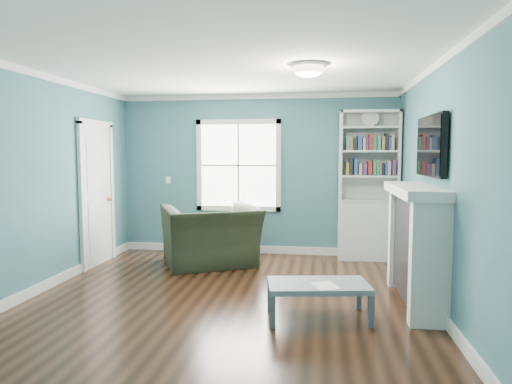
# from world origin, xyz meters

# --- Properties ---
(floor) EXTENTS (5.00, 5.00, 0.00)m
(floor) POSITION_xyz_m (0.00, 0.00, 0.00)
(floor) COLOR black
(floor) RESTS_ON ground
(room_walls) EXTENTS (5.00, 5.00, 5.00)m
(room_walls) POSITION_xyz_m (0.00, 0.00, 1.58)
(room_walls) COLOR #3A6D6C
(room_walls) RESTS_ON ground
(trim) EXTENTS (4.50, 5.00, 2.60)m
(trim) POSITION_xyz_m (0.00, 0.00, 1.24)
(trim) COLOR white
(trim) RESTS_ON ground
(window) EXTENTS (1.40, 0.06, 1.50)m
(window) POSITION_xyz_m (-0.30, 2.49, 1.45)
(window) COLOR white
(window) RESTS_ON room_walls
(bookshelf) EXTENTS (0.90, 0.35, 2.31)m
(bookshelf) POSITION_xyz_m (1.77, 2.30, 0.92)
(bookshelf) COLOR silver
(bookshelf) RESTS_ON ground
(fireplace) EXTENTS (0.44, 1.58, 1.30)m
(fireplace) POSITION_xyz_m (2.08, 0.20, 0.64)
(fireplace) COLOR black
(fireplace) RESTS_ON ground
(tv) EXTENTS (0.06, 1.10, 0.65)m
(tv) POSITION_xyz_m (2.20, 0.20, 1.72)
(tv) COLOR black
(tv) RESTS_ON fireplace
(door) EXTENTS (0.12, 0.98, 2.17)m
(door) POSITION_xyz_m (-2.22, 1.40, 1.07)
(door) COLOR silver
(door) RESTS_ON ground
(ceiling_fixture) EXTENTS (0.38, 0.38, 0.15)m
(ceiling_fixture) POSITION_xyz_m (0.90, 0.10, 2.55)
(ceiling_fixture) COLOR white
(ceiling_fixture) RESTS_ON room_walls
(light_switch) EXTENTS (0.08, 0.01, 0.12)m
(light_switch) POSITION_xyz_m (-1.50, 2.48, 1.20)
(light_switch) COLOR white
(light_switch) RESTS_ON room_walls
(recliner) EXTENTS (1.58, 1.37, 1.16)m
(recliner) POSITION_xyz_m (-0.56, 1.60, 0.58)
(recliner) COLOR black
(recliner) RESTS_ON ground
(coffee_table) EXTENTS (1.06, 0.69, 0.36)m
(coffee_table) POSITION_xyz_m (1.03, -0.39, 0.31)
(coffee_table) COLOR #4D535D
(coffee_table) RESTS_ON ground
(paper_sheet) EXTENTS (0.30, 0.34, 0.00)m
(paper_sheet) POSITION_xyz_m (1.10, -0.49, 0.36)
(paper_sheet) COLOR white
(paper_sheet) RESTS_ON coffee_table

